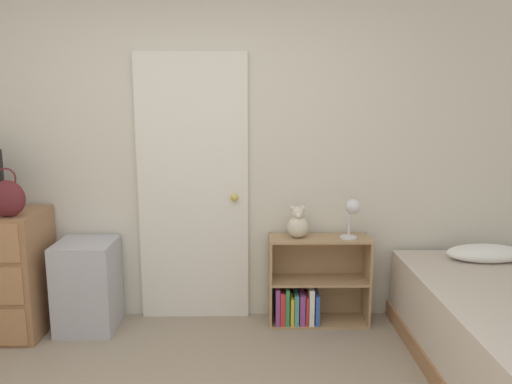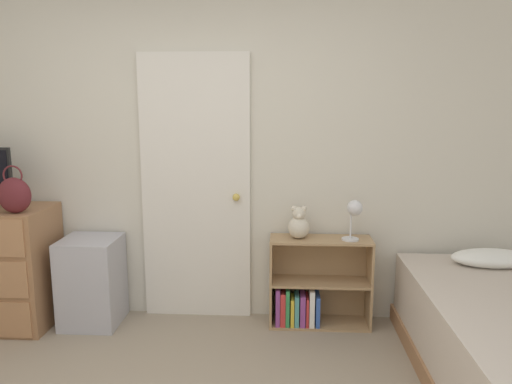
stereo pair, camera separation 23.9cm
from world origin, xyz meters
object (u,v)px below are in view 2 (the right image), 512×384
Objects in this scene: teddy_bear at (299,224)px; desk_lamp at (354,212)px; bookshelf at (311,291)px; handbag at (14,195)px; storage_bin at (92,281)px.

teddy_bear is 0.41m from desk_lamp.
bookshelf is at bearing 171.03° from desk_lamp.
storage_bin is at bearing 25.89° from handbag.
storage_bin is 2.73× the size of teddy_bear.
handbag is 2.37m from desk_lamp.
desk_lamp reaches higher than teddy_bear.
desk_lamp is (0.29, -0.05, 0.62)m from bookshelf.
handbag reaches higher than teddy_bear.
storage_bin is 2.01m from desk_lamp.
desk_lamp is at bearing -8.97° from bookshelf.
desk_lamp reaches higher than bookshelf.
handbag is 2.21m from bookshelf.
storage_bin is at bearing -179.01° from desk_lamp.
bookshelf is at bearing 3.13° from teddy_bear.
bookshelf is (2.06, 0.28, -0.76)m from handbag.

